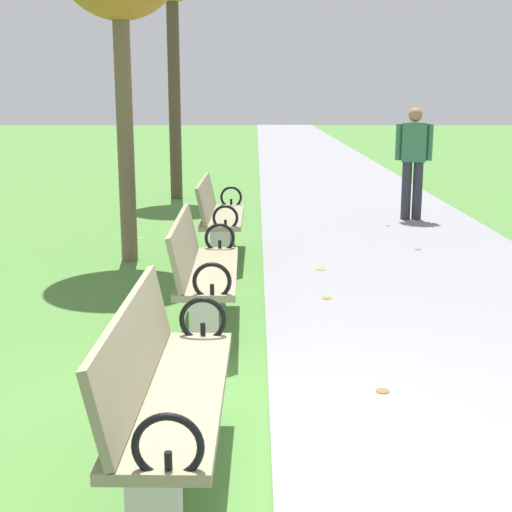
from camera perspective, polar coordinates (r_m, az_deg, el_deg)
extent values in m
plane|color=#4C7F38|center=(3.77, 0.99, -16.69)|extent=(80.00, 80.00, 0.00)
cube|color=gray|center=(21.43, 4.18, 7.68)|extent=(3.15, 44.00, 0.02)
cube|color=gray|center=(3.50, -6.47, -10.57)|extent=(0.46, 1.61, 0.05)
cube|color=gray|center=(3.44, -9.73, -7.03)|extent=(0.14, 1.60, 0.40)
cube|color=#B7B5AD|center=(4.27, -5.21, -9.75)|extent=(0.20, 0.12, 0.45)
torus|color=black|center=(2.76, -7.16, -14.61)|extent=(0.27, 0.03, 0.27)
cylinder|color=black|center=(2.79, -7.11, -16.07)|extent=(0.03, 0.03, 0.12)
torus|color=black|center=(4.16, -4.45, -5.01)|extent=(0.27, 0.03, 0.27)
cylinder|color=black|center=(4.18, -4.43, -6.05)|extent=(0.03, 0.03, 0.12)
cube|color=gray|center=(5.75, -3.98, -1.20)|extent=(0.46, 1.61, 0.05)
cube|color=gray|center=(5.72, -5.91, 0.98)|extent=(0.14, 1.60, 0.40)
cube|color=#B7B5AD|center=(5.11, -4.34, -5.91)|extent=(0.20, 0.12, 0.45)
cube|color=#B7B5AD|center=(6.53, -3.63, -1.78)|extent=(0.20, 0.12, 0.45)
torus|color=black|center=(4.99, -3.74, -2.00)|extent=(0.27, 0.03, 0.27)
cylinder|color=black|center=(5.01, -3.72, -2.89)|extent=(0.03, 0.03, 0.12)
torus|color=black|center=(6.47, -3.13, 1.40)|extent=(0.27, 0.03, 0.27)
cylinder|color=black|center=(6.48, -3.12, 0.71)|extent=(0.03, 0.03, 0.12)
cube|color=gray|center=(8.29, -2.85, 3.09)|extent=(0.45, 1.60, 0.05)
cube|color=gray|center=(8.27, -4.19, 4.62)|extent=(0.13, 1.60, 0.40)
cube|color=#B7B5AD|center=(7.61, -3.10, 0.31)|extent=(0.20, 0.12, 0.45)
cube|color=#B7B5AD|center=(9.06, -2.60, 2.31)|extent=(0.20, 0.12, 0.45)
torus|color=black|center=(7.52, -2.69, 2.99)|extent=(0.27, 0.03, 0.27)
cylinder|color=black|center=(7.54, -2.68, 2.39)|extent=(0.03, 0.03, 0.12)
torus|color=black|center=(9.02, -2.24, 4.61)|extent=(0.27, 0.03, 0.27)
cylinder|color=black|center=(9.03, -2.24, 4.11)|extent=(0.03, 0.03, 0.12)
cylinder|color=brown|center=(8.18, -10.48, 9.58)|extent=(0.18, 0.18, 2.88)
cylinder|color=#4C3D2D|center=(13.05, -6.69, 12.42)|extent=(0.21, 0.21, 3.64)
cylinder|color=#2D2D38|center=(10.98, 11.38, 5.04)|extent=(0.14, 0.14, 0.85)
cylinder|color=#2D2D38|center=(10.99, 12.22, 5.01)|extent=(0.14, 0.14, 0.85)
cube|color=#33724C|center=(10.91, 11.97, 8.70)|extent=(0.37, 0.27, 0.56)
sphere|color=#9E7051|center=(10.89, 12.06, 10.74)|extent=(0.20, 0.20, 0.20)
cylinder|color=#33724C|center=(10.90, 10.80, 8.74)|extent=(0.09, 0.09, 0.52)
cylinder|color=#33724C|center=(10.93, 13.13, 8.65)|extent=(0.09, 0.09, 0.52)
cylinder|color=brown|center=(8.91, 12.27, 0.52)|extent=(0.08, 0.08, 0.00)
cylinder|color=#BC842D|center=(8.96, -5.76, 0.69)|extent=(0.11, 0.11, 0.00)
cylinder|color=#AD6B23|center=(9.31, -11.73, 0.94)|extent=(0.09, 0.09, 0.00)
cylinder|color=brown|center=(10.42, 9.98, 2.35)|extent=(0.09, 0.09, 0.00)
cylinder|color=#BC842D|center=(7.76, 4.77, -1.02)|extent=(0.14, 0.14, 0.00)
cylinder|color=brown|center=(4.71, 9.61, -10.34)|extent=(0.12, 0.12, 0.00)
cylinder|color=#AD6B23|center=(6.67, 5.26, -3.29)|extent=(0.10, 0.10, 0.00)
cylinder|color=#BC842D|center=(9.63, -9.29, 1.42)|extent=(0.08, 0.08, 0.00)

